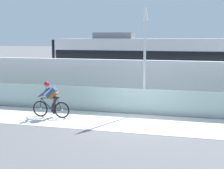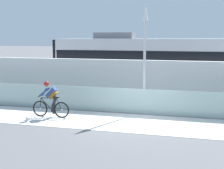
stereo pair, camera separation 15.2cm
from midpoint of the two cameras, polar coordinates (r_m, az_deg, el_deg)
The scene contains 9 objects.
ground_plane at distance 14.95m, azimuth 2.98°, elevation -6.16°, with size 200.00×200.00×0.00m, color slate.
bike_path_deck at distance 14.95m, azimuth 2.98°, elevation -6.13°, with size 32.00×3.20×0.01m, color silver.
glass_parapet at distance 16.60m, azimuth 4.43°, elevation -2.72°, with size 32.00×0.05×1.16m, color #ADC6C1.
concrete_barrier_wall at distance 18.25m, azimuth 5.58°, elevation 0.17°, with size 32.00×0.36×2.38m, color silver.
tram_rail_near at distance 20.85m, azimuth 6.76°, elevation -2.19°, with size 32.00×0.08×0.01m, color #595654.
tram_rail_far at distance 22.25m, azimuth 7.36°, elevation -1.57°, with size 32.00×0.08×0.01m, color #595654.
tram at distance 21.44m, azimuth 5.19°, elevation 3.19°, with size 11.06×2.54×3.81m.
cyclist_on_bike at distance 16.00m, azimuth -10.04°, elevation -2.47°, with size 1.77×0.58×1.61m.
lamp_post_antenna at distance 16.60m, azimuth 5.03°, elevation 6.70°, with size 0.28×0.28×5.20m.
Camera 1 is at (3.15, -14.17, 3.60)m, focal length 56.99 mm.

